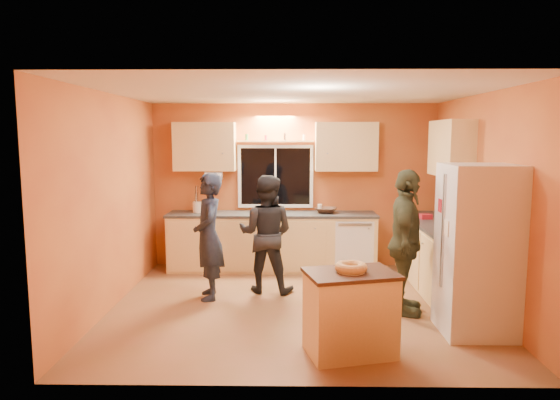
{
  "coord_description": "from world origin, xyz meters",
  "views": [
    {
      "loc": [
        -0.11,
        -5.96,
        2.08
      ],
      "look_at": [
        -0.2,
        0.4,
        1.27
      ],
      "focal_mm": 32.0,
      "sensor_mm": 36.0,
      "label": 1
    }
  ],
  "objects_px": {
    "refrigerator": "(477,250)",
    "island": "(350,312)",
    "person_left": "(209,236)",
    "person_right": "(405,242)",
    "person_center": "(266,234)"
  },
  "relations": [
    {
      "from": "refrigerator",
      "to": "person_right",
      "type": "relative_size",
      "value": 1.05
    },
    {
      "from": "refrigerator",
      "to": "island",
      "type": "xyz_separation_m",
      "value": [
        -1.4,
        -0.55,
        -0.49
      ]
    },
    {
      "from": "person_left",
      "to": "person_right",
      "type": "bearing_deg",
      "value": 66.56
    },
    {
      "from": "person_left",
      "to": "refrigerator",
      "type": "bearing_deg",
      "value": 58.94
    },
    {
      "from": "person_left",
      "to": "person_right",
      "type": "xyz_separation_m",
      "value": [
        2.39,
        -0.53,
        0.04
      ]
    },
    {
      "from": "island",
      "to": "person_center",
      "type": "bearing_deg",
      "value": 100.38
    },
    {
      "from": "person_right",
      "to": "refrigerator",
      "type": "bearing_deg",
      "value": -120.41
    },
    {
      "from": "person_right",
      "to": "island",
      "type": "bearing_deg",
      "value": 157.7
    },
    {
      "from": "person_left",
      "to": "person_right",
      "type": "height_order",
      "value": "person_right"
    },
    {
      "from": "refrigerator",
      "to": "person_center",
      "type": "bearing_deg",
      "value": 148.33
    },
    {
      "from": "person_center",
      "to": "person_right",
      "type": "bearing_deg",
      "value": 164.77
    },
    {
      "from": "refrigerator",
      "to": "island",
      "type": "relative_size",
      "value": 1.9
    },
    {
      "from": "refrigerator",
      "to": "person_left",
      "type": "height_order",
      "value": "refrigerator"
    },
    {
      "from": "refrigerator",
      "to": "person_left",
      "type": "xyz_separation_m",
      "value": [
        -3.01,
        1.1,
        -0.09
      ]
    },
    {
      "from": "person_left",
      "to": "person_right",
      "type": "distance_m",
      "value": 2.45
    }
  ]
}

